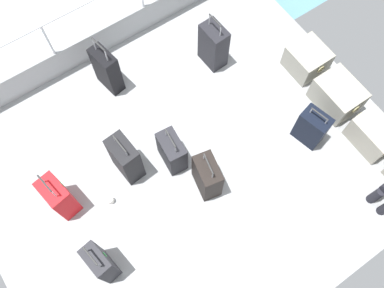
% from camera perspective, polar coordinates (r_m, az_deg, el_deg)
% --- Properties ---
extents(ground_plane, '(4.40, 5.20, 0.06)m').
position_cam_1_polar(ground_plane, '(5.42, -0.26, -2.85)').
color(ground_plane, '#939699').
extents(gunwale_port, '(0.06, 5.20, 0.45)m').
position_cam_1_polar(gunwale_port, '(6.18, -12.04, 13.87)').
color(gunwale_port, '#939699').
rests_on(gunwale_port, ground_plane).
extents(railing_port, '(0.04, 4.20, 1.02)m').
position_cam_1_polar(railing_port, '(5.75, -13.15, 17.14)').
color(railing_port, silver).
rests_on(railing_port, ground_plane).
extents(sea_wake, '(12.00, 12.00, 0.01)m').
position_cam_1_polar(sea_wake, '(7.52, -16.74, 18.21)').
color(sea_wake, '#598C9E').
rests_on(sea_wake, ground_plane).
extents(cargo_crate_0, '(0.53, 0.48, 0.38)m').
position_cam_1_polar(cargo_crate_0, '(6.11, 15.47, 11.10)').
color(cargo_crate_0, gray).
rests_on(cargo_crate_0, ground_plane).
extents(cargo_crate_1, '(0.64, 0.47, 0.41)m').
position_cam_1_polar(cargo_crate_1, '(5.91, 19.29, 6.34)').
color(cargo_crate_1, gray).
rests_on(cargo_crate_1, ground_plane).
extents(cargo_crate_2, '(0.60, 0.39, 0.40)m').
position_cam_1_polar(cargo_crate_2, '(5.81, 23.51, 1.17)').
color(cargo_crate_2, '#9E9989').
rests_on(cargo_crate_2, ground_plane).
extents(suitcase_0, '(0.42, 0.30, 0.86)m').
position_cam_1_polar(suitcase_0, '(5.17, -17.76, -6.89)').
color(suitcase_0, red).
rests_on(suitcase_0, ground_plane).
extents(suitcase_1, '(0.39, 0.27, 0.87)m').
position_cam_1_polar(suitcase_1, '(5.85, 2.94, 13.34)').
color(suitcase_1, black).
rests_on(suitcase_1, ground_plane).
extents(suitcase_2, '(0.37, 0.23, 0.89)m').
position_cam_1_polar(suitcase_2, '(4.84, -12.36, -15.61)').
color(suitcase_2, black).
rests_on(suitcase_2, ground_plane).
extents(suitcase_4, '(0.44, 0.31, 0.76)m').
position_cam_1_polar(suitcase_4, '(5.01, 2.08, -4.46)').
color(suitcase_4, black).
rests_on(suitcase_4, ground_plane).
extents(suitcase_5, '(0.42, 0.27, 0.83)m').
position_cam_1_polar(suitcase_5, '(5.09, -9.08, -1.99)').
color(suitcase_5, black).
rests_on(suitcase_5, ground_plane).
extents(suitcase_6, '(0.41, 0.32, 0.66)m').
position_cam_1_polar(suitcase_6, '(5.50, 16.06, 2.20)').
color(suitcase_6, black).
rests_on(suitcase_6, ground_plane).
extents(suitcase_7, '(0.42, 0.26, 0.92)m').
position_cam_1_polar(suitcase_7, '(5.72, -11.57, 9.91)').
color(suitcase_7, black).
rests_on(suitcase_7, ground_plane).
extents(suitcase_8, '(0.43, 0.28, 0.70)m').
position_cam_1_polar(suitcase_8, '(5.17, -2.77, -1.03)').
color(suitcase_8, black).
rests_on(suitcase_8, ground_plane).
extents(paper_cup, '(0.08, 0.08, 0.10)m').
position_cam_1_polar(paper_cup, '(5.29, -11.09, -7.58)').
color(paper_cup, white).
rests_on(paper_cup, ground_plane).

